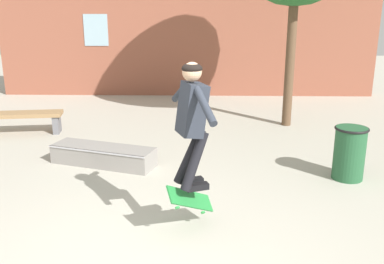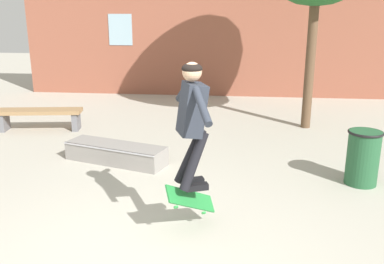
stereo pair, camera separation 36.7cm
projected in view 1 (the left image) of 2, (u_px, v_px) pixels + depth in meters
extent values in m
plane|color=#B2AD9E|center=(156.00, 263.00, 4.45)|extent=(40.00, 40.00, 0.00)
cube|color=#93513D|center=(187.00, 40.00, 12.59)|extent=(11.02, 0.40, 3.23)
cube|color=#99B7C6|center=(96.00, 30.00, 12.37)|extent=(0.70, 0.02, 0.90)
cylinder|color=brown|center=(290.00, 60.00, 9.25)|extent=(0.20, 0.20, 2.92)
cube|color=#99754C|center=(18.00, 114.00, 8.87)|extent=(1.82, 0.68, 0.08)
cube|color=slate|center=(57.00, 124.00, 9.02)|extent=(0.17, 0.38, 0.38)
cube|color=gray|center=(103.00, 155.00, 7.19)|extent=(1.84, 1.01, 0.32)
cube|color=#B7B7BC|center=(95.00, 152.00, 6.93)|extent=(1.69, 0.57, 0.02)
cylinder|color=#235633|center=(349.00, 153.00, 6.53)|extent=(0.47, 0.47, 0.82)
torus|color=black|center=(352.00, 129.00, 6.42)|extent=(0.51, 0.51, 0.04)
cube|color=#282D38|center=(192.00, 109.00, 4.61)|extent=(0.40, 0.42, 0.59)
sphere|color=tan|center=(192.00, 72.00, 4.50)|extent=(0.27, 0.27, 0.21)
ellipsoid|color=black|center=(192.00, 68.00, 4.49)|extent=(0.29, 0.29, 0.12)
cylinder|color=black|center=(189.00, 156.00, 4.85)|extent=(0.40, 0.16, 0.67)
cube|color=black|center=(192.00, 181.00, 4.95)|extent=(0.28, 0.19, 0.07)
cylinder|color=black|center=(195.00, 161.00, 4.70)|extent=(0.35, 0.30, 0.67)
cube|color=black|center=(197.00, 187.00, 4.79)|extent=(0.28, 0.19, 0.07)
cylinder|color=#282D38|center=(181.00, 92.00, 4.92)|extent=(0.26, 0.50, 0.33)
cylinder|color=#282D38|center=(205.00, 106.00, 4.24)|extent=(0.26, 0.50, 0.33)
cube|color=#237F38|center=(191.00, 199.00, 4.94)|extent=(0.54, 0.70, 0.52)
cylinder|color=green|center=(197.00, 195.00, 5.21)|extent=(0.08, 0.06, 0.07)
cylinder|color=green|center=(203.00, 212.00, 5.09)|extent=(0.08, 0.06, 0.07)
cylinder|color=green|center=(172.00, 189.00, 4.83)|extent=(0.08, 0.06, 0.07)
cylinder|color=green|center=(177.00, 208.00, 4.71)|extent=(0.08, 0.06, 0.07)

